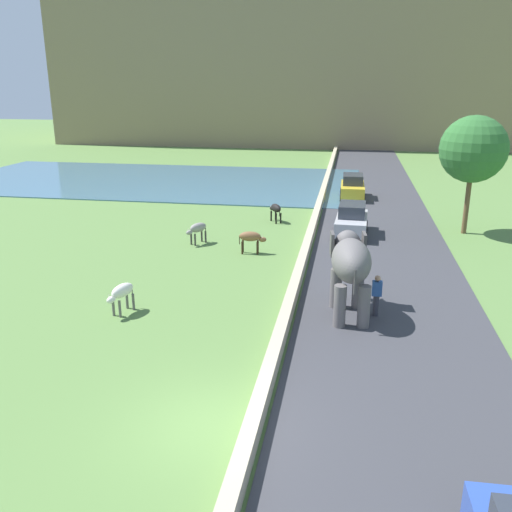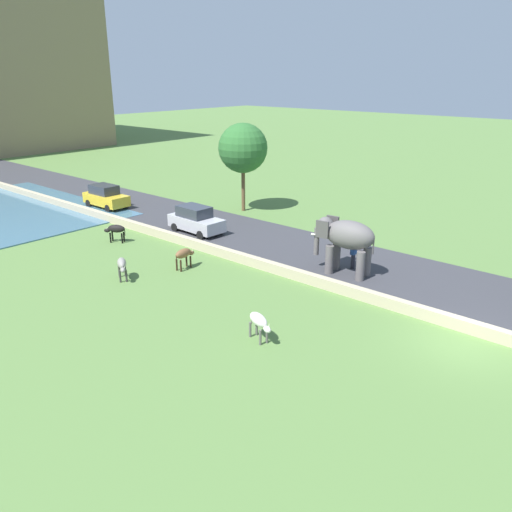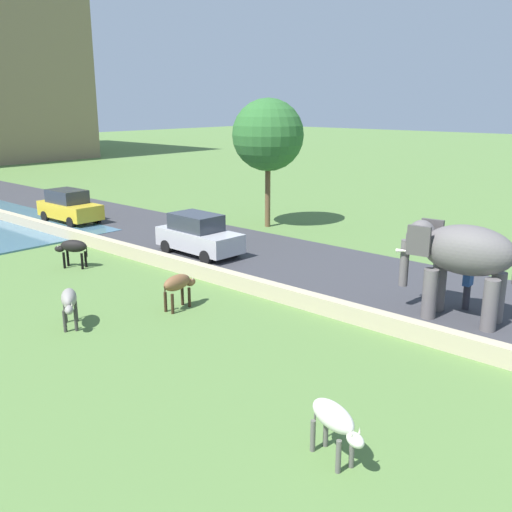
{
  "view_description": "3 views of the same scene",
  "coord_description": "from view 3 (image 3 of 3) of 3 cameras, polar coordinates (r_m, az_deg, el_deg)",
  "views": [
    {
      "loc": [
        3.25,
        -11.51,
        8.32
      ],
      "look_at": [
        -0.29,
        8.75,
        1.76
      ],
      "focal_mm": 38.28,
      "sensor_mm": 36.0,
      "label": 1
    },
    {
      "loc": [
        -18.87,
        -5.53,
        10.14
      ],
      "look_at": [
        -1.67,
        9.33,
        2.0
      ],
      "focal_mm": 36.08,
      "sensor_mm": 36.0,
      "label": 2
    },
    {
      "loc": [
        -12.85,
        1.25,
        6.48
      ],
      "look_at": [
        -0.24,
        12.44,
        1.89
      ],
      "focal_mm": 40.01,
      "sensor_mm": 36.0,
      "label": 3
    }
  ],
  "objects": [
    {
      "name": "road_surface",
      "position": [
        26.68,
        -4.67,
        1.2
      ],
      "size": [
        7.0,
        120.0,
        0.06
      ],
      "primitive_type": "cube",
      "color": "#38383D",
      "rests_on": "ground"
    },
    {
      "name": "elephant",
      "position": [
        18.0,
        19.66,
        0.04
      ],
      "size": [
        1.69,
        3.54,
        2.99
      ],
      "color": "#605B5B",
      "rests_on": "ground"
    },
    {
      "name": "cow_brown",
      "position": [
        18.37,
        -7.79,
        -2.8
      ],
      "size": [
        1.41,
        0.54,
        1.15
      ],
      "color": "brown",
      "rests_on": "ground"
    },
    {
      "name": "tree_mid",
      "position": [
        29.87,
        1.21,
        11.99
      ],
      "size": [
        3.7,
        3.7,
        6.65
      ],
      "color": "brown",
      "rests_on": "ground"
    },
    {
      "name": "cow_black",
      "position": [
        23.88,
        -17.86,
        0.82
      ],
      "size": [
        1.01,
        1.36,
        1.15
      ],
      "color": "black",
      "rests_on": "ground"
    },
    {
      "name": "car_silver",
      "position": [
        24.74,
        -5.77,
        2.12
      ],
      "size": [
        1.91,
        4.06,
        1.8
      ],
      "color": "#B7B7BC",
      "rests_on": "ground"
    },
    {
      "name": "car_yellow",
      "position": [
        33.0,
        -18.17,
        4.74
      ],
      "size": [
        1.84,
        4.02,
        1.8
      ],
      "color": "gold",
      "rests_on": "ground"
    },
    {
      "name": "person_beside_elephant",
      "position": [
        19.24,
        20.4,
        -2.7
      ],
      "size": [
        0.36,
        0.22,
        1.63
      ],
      "color": "#33333D",
      "rests_on": "ground"
    },
    {
      "name": "cow_grey",
      "position": [
        17.61,
        -18.19,
        -4.25
      ],
      "size": [
        1.01,
        1.36,
        1.15
      ],
      "color": "gray",
      "rests_on": "ground"
    },
    {
      "name": "cow_white",
      "position": [
        10.94,
        7.87,
        -15.96
      ],
      "size": [
        0.75,
        1.42,
        1.15
      ],
      "color": "silver",
      "rests_on": "ground"
    },
    {
      "name": "barrier_wall",
      "position": [
        22.73,
        -8.1,
        -0.77
      ],
      "size": [
        0.4,
        110.0,
        0.54
      ],
      "primitive_type": "cube",
      "color": "tan",
      "rests_on": "ground"
    }
  ]
}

